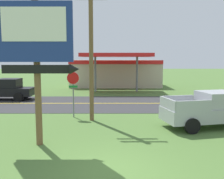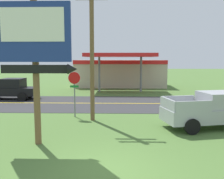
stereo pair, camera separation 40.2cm
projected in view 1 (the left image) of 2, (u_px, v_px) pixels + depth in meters
ground_plane at (111, 170)px, 8.64m from camera, size 180.00×180.00×0.00m
road_asphalt at (112, 103)px, 21.54m from camera, size 140.00×8.00×0.02m
road_centre_line at (112, 103)px, 21.54m from camera, size 126.00×0.20×0.01m
motel_sign at (38, 45)px, 10.61m from camera, size 3.41×0.54×6.41m
stop_sign at (74, 86)px, 16.27m from camera, size 0.80×0.08×2.95m
utility_pole at (92, 45)px, 15.14m from camera, size 2.11×0.26×8.55m
gas_station at (117, 72)px, 34.92m from camera, size 12.00×11.50×4.40m
pickup_silver_parked_on_lawn at (212, 110)px, 14.03m from camera, size 5.50×3.04×1.96m
pickup_black_on_road at (6, 89)px, 23.46m from camera, size 5.20×2.24×1.96m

